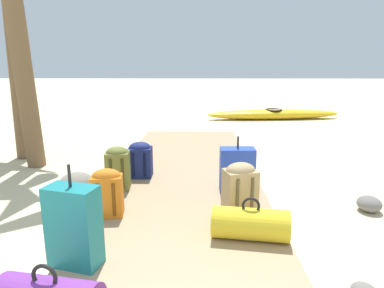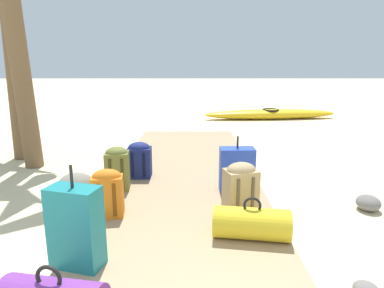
% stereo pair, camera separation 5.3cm
% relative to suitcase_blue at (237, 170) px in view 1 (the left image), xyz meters
% --- Properties ---
extents(ground_plane, '(60.00, 60.00, 0.00)m').
position_rel_suitcase_blue_xyz_m(ground_plane, '(-0.65, -0.53, -0.35)').
color(ground_plane, beige).
extents(boardwalk, '(1.98, 7.10, 0.08)m').
position_rel_suitcase_blue_xyz_m(boardwalk, '(-0.65, 0.18, -0.31)').
color(boardwalk, tan).
rests_on(boardwalk, ground).
extents(suitcase_blue, '(0.43, 0.23, 0.70)m').
position_rel_suitcase_blue_xyz_m(suitcase_blue, '(0.00, 0.00, 0.00)').
color(suitcase_blue, '#2847B7').
rests_on(suitcase_blue, boardwalk).
extents(backpack_tan, '(0.38, 0.33, 0.57)m').
position_rel_suitcase_blue_xyz_m(backpack_tan, '(-0.05, -0.67, 0.02)').
color(backpack_tan, tan).
rests_on(backpack_tan, boardwalk).
extents(backpack_orange, '(0.33, 0.25, 0.51)m').
position_rel_suitcase_blue_xyz_m(backpack_orange, '(-1.43, -0.73, -0.01)').
color(backpack_orange, orange).
rests_on(backpack_orange, boardwalk).
extents(backpack_navy, '(0.32, 0.28, 0.50)m').
position_rel_suitcase_blue_xyz_m(backpack_navy, '(-1.29, 0.53, -0.01)').
color(backpack_navy, navy).
rests_on(backpack_navy, boardwalk).
extents(suitcase_teal, '(0.44, 0.31, 0.83)m').
position_rel_suitcase_blue_xyz_m(suitcase_teal, '(-1.46, -1.63, 0.05)').
color(suitcase_teal, '#197A7F').
rests_on(suitcase_teal, boardwalk).
extents(backpack_olive, '(0.31, 0.28, 0.55)m').
position_rel_suitcase_blue_xyz_m(backpack_olive, '(-1.49, 0.05, 0.02)').
color(backpack_olive, olive).
rests_on(backpack_olive, boardwalk).
extents(duffel_bag_yellow, '(0.73, 0.39, 0.40)m').
position_rel_suitcase_blue_xyz_m(duffel_bag_yellow, '(-0.01, -1.21, -0.13)').
color(duffel_bag_yellow, gold).
rests_on(duffel_bag_yellow, boardwalk).
extents(kayak, '(3.93, 0.95, 0.29)m').
position_rel_suitcase_blue_xyz_m(kayak, '(1.74, 5.95, -0.21)').
color(kayak, gold).
rests_on(kayak, ground).
extents(rock_left_mid, '(0.52, 0.48, 0.30)m').
position_rel_suitcase_blue_xyz_m(rock_left_mid, '(-2.01, 0.01, -0.20)').
color(rock_left_mid, gray).
rests_on(rock_left_mid, ground).
extents(rock_right_mid, '(0.26, 0.29, 0.17)m').
position_rel_suitcase_blue_xyz_m(rock_right_mid, '(1.46, -0.41, -0.27)').
color(rock_right_mid, slate).
rests_on(rock_right_mid, ground).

